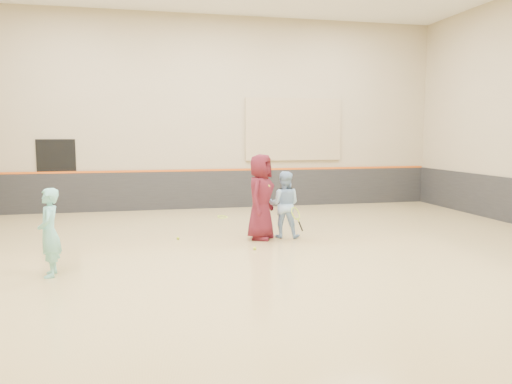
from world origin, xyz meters
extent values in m
cube|color=tan|center=(0.00, 0.00, -0.10)|extent=(15.00, 12.00, 0.20)
cube|color=tan|center=(0.00, 6.01, 3.00)|extent=(15.00, 0.02, 6.00)
cube|color=tan|center=(0.00, -6.01, 3.00)|extent=(15.00, 0.02, 6.00)
cube|color=#232326|center=(0.00, 5.97, 0.60)|extent=(14.90, 0.04, 1.20)
cube|color=#D85914|center=(0.00, 5.96, 1.22)|extent=(14.90, 0.03, 0.06)
cube|color=tan|center=(2.80, 5.95, 2.50)|extent=(3.20, 0.08, 2.00)
cube|color=black|center=(-4.50, 5.98, 1.10)|extent=(1.10, 0.05, 2.20)
imported|color=#7DDAD1|center=(-3.52, -1.04, 0.74)|extent=(0.39, 0.56, 1.47)
imported|color=#97BFEA|center=(1.13, 1.14, 0.76)|extent=(0.89, 0.80, 1.52)
imported|color=#551420|center=(0.56, 1.08, 0.96)|extent=(1.01, 1.11, 1.91)
sphere|color=#C4DA32|center=(0.20, 0.05, 0.03)|extent=(0.07, 0.07, 0.07)
sphere|color=gold|center=(0.69, 0.84, 1.22)|extent=(0.07, 0.07, 0.07)
sphere|color=#B2CA2F|center=(-1.26, 1.39, 0.03)|extent=(0.07, 0.07, 0.07)
camera|label=1|loc=(-1.95, -9.69, 2.36)|focal=35.00mm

